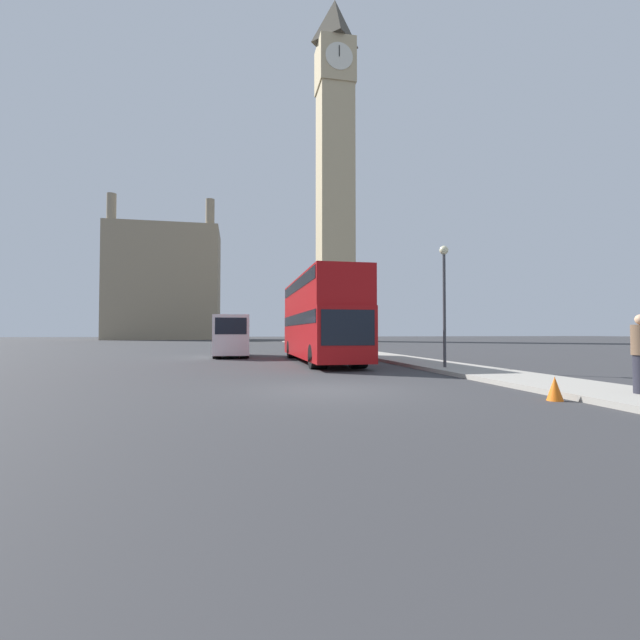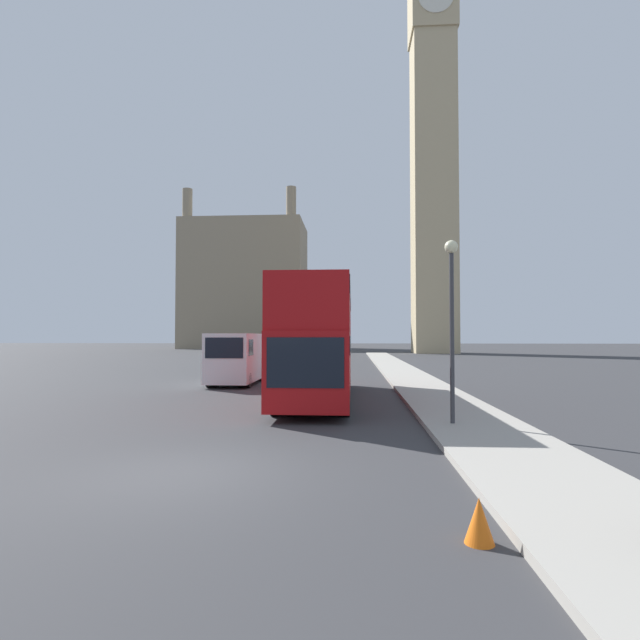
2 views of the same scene
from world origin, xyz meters
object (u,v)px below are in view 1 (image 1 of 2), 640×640
white_van (231,335)px  red_double_decker_bus (320,316)px  clock_tower (335,164)px  street_lamp (444,286)px

white_van → red_double_decker_bus: bearing=-52.2°
clock_tower → street_lamp: 65.52m
clock_tower → white_van: 58.41m
red_double_decker_bus → white_van: (-4.61, 5.94, -1.04)m
red_double_decker_bus → street_lamp: size_ratio=2.29×
white_van → street_lamp: size_ratio=1.14×
white_van → street_lamp: (8.61, -11.76, 2.07)m
red_double_decker_bus → white_van: red_double_decker_bus is taller
street_lamp → clock_tower: bearing=81.2°
white_van → street_lamp: bearing=-53.8°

